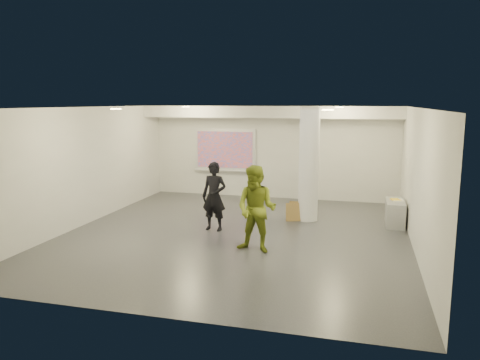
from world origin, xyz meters
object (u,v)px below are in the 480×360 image
(projection_screen, at_px, (225,150))
(man, at_px, (256,209))
(column, at_px, (309,165))
(credenza, at_px, (395,213))
(woman, at_px, (214,196))

(projection_screen, height_order, man, projection_screen)
(column, distance_m, projection_screen, 4.08)
(credenza, xyz_separation_m, woman, (-4.33, -1.62, 0.53))
(credenza, relative_size, woman, 0.64)
(column, bearing_deg, woman, -143.43)
(man, bearing_deg, credenza, 54.32)
(column, xyz_separation_m, projection_screen, (-3.10, 2.65, 0.03))
(man, bearing_deg, woman, 143.94)
(woman, distance_m, man, 1.95)
(column, bearing_deg, credenza, 1.48)
(credenza, xyz_separation_m, man, (-2.95, -3.00, 0.60))
(column, xyz_separation_m, woman, (-2.11, -1.57, -0.66))
(projection_screen, relative_size, man, 1.15)
(projection_screen, height_order, woman, projection_screen)
(column, relative_size, credenza, 2.77)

